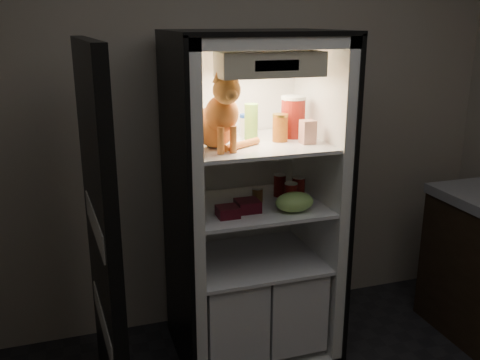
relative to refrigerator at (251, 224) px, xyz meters
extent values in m
plane|color=#A5998A|center=(0.00, 0.42, 0.56)|extent=(3.60, 0.00, 3.60)
cube|color=white|center=(0.00, 0.29, 0.13)|extent=(0.85, 0.06, 1.85)
cube|color=white|center=(-0.40, -0.03, 0.13)|extent=(0.06, 0.70, 1.85)
cube|color=white|center=(0.40, -0.03, 0.13)|extent=(0.06, 0.70, 1.85)
cube|color=white|center=(0.00, -0.03, 1.03)|extent=(0.85, 0.70, 0.06)
cube|color=white|center=(0.00, -0.03, -0.76)|extent=(0.85, 0.70, 0.06)
cube|color=black|center=(-0.44, -0.03, 0.13)|extent=(0.02, 0.72, 1.87)
cube|color=black|center=(0.44, -0.03, 0.13)|extent=(0.02, 0.72, 1.87)
cube|color=black|center=(0.00, -0.03, 1.07)|extent=(0.90, 0.72, 0.02)
cube|color=white|center=(0.00, -0.06, 0.49)|extent=(0.73, 0.62, 0.02)
cube|color=white|center=(0.00, -0.06, 0.14)|extent=(0.73, 0.62, 0.02)
cube|color=white|center=(-0.18, -0.06, -0.44)|extent=(0.34, 0.58, 0.48)
cube|color=white|center=(0.18, -0.06, -0.44)|extent=(0.34, 0.58, 0.48)
cube|color=white|center=(0.00, -0.06, -0.19)|extent=(0.73, 0.62, 0.02)
cube|color=beige|center=(0.00, -0.27, 0.93)|extent=(0.52, 0.18, 0.12)
cube|color=black|center=(0.00, -0.36, 0.93)|extent=(0.22, 0.01, 0.05)
cube|color=black|center=(-0.85, -0.33, 0.13)|extent=(0.11, 0.87, 1.85)
cube|color=white|center=(-0.85, -0.39, -0.24)|extent=(0.09, 0.64, 0.12)
cube|color=white|center=(-0.85, -0.39, 0.26)|extent=(0.09, 0.64, 0.12)
ellipsoid|color=#D1511A|center=(-0.23, -0.08, 0.60)|extent=(0.23, 0.28, 0.22)
ellipsoid|color=#D1511A|center=(-0.22, -0.18, 0.69)|extent=(0.18, 0.17, 0.19)
sphere|color=orange|center=(-0.21, -0.25, 0.81)|extent=(0.15, 0.15, 0.14)
sphere|color=orange|center=(-0.21, -0.31, 0.79)|extent=(0.06, 0.06, 0.06)
cone|color=orange|center=(-0.26, -0.25, 0.88)|extent=(0.06, 0.06, 0.06)
cone|color=orange|center=(-0.17, -0.24, 0.88)|extent=(0.06, 0.06, 0.06)
cylinder|color=#D1511A|center=(-0.25, -0.25, 0.57)|extent=(0.04, 0.04, 0.13)
cylinder|color=#D1511A|center=(-0.18, -0.25, 0.57)|extent=(0.04, 0.04, 0.13)
cylinder|color=#D1511A|center=(-0.11, -0.16, 0.52)|extent=(0.23, 0.16, 0.04)
cylinder|color=green|center=(0.01, 0.02, 0.59)|extent=(0.07, 0.07, 0.18)
cylinder|color=green|center=(0.01, 0.02, 0.69)|extent=(0.08, 0.08, 0.02)
cylinder|color=white|center=(0.02, 0.11, 0.55)|extent=(0.09, 0.09, 0.11)
cylinder|color=blue|center=(0.02, 0.11, 0.61)|extent=(0.09, 0.09, 0.02)
cylinder|color=maroon|center=(0.14, -0.08, 0.57)|extent=(0.08, 0.08, 0.14)
cylinder|color=gold|center=(0.14, -0.08, 0.64)|extent=(0.09, 0.09, 0.01)
cylinder|color=maroon|center=(0.25, 0.00, 0.60)|extent=(0.13, 0.13, 0.21)
cylinder|color=white|center=(0.25, 0.00, 0.72)|extent=(0.14, 0.14, 0.02)
cube|color=silver|center=(0.26, -0.17, 0.56)|extent=(0.07, 0.07, 0.12)
cylinder|color=black|center=(0.18, 0.02, 0.21)|extent=(0.07, 0.07, 0.13)
cylinder|color=#B2B2B2|center=(0.18, 0.02, 0.28)|extent=(0.07, 0.07, 0.00)
cylinder|color=black|center=(0.26, -0.08, 0.21)|extent=(0.07, 0.07, 0.13)
cylinder|color=#B2B2B2|center=(0.26, -0.08, 0.28)|extent=(0.07, 0.07, 0.00)
cylinder|color=black|center=(0.18, -0.16, 0.21)|extent=(0.07, 0.07, 0.13)
cylinder|color=#B2B2B2|center=(0.18, -0.16, 0.28)|extent=(0.07, 0.07, 0.00)
cylinder|color=brown|center=(0.03, -0.03, 0.19)|extent=(0.06, 0.06, 0.08)
cylinder|color=#B2B2B2|center=(0.03, -0.03, 0.23)|extent=(0.06, 0.06, 0.01)
ellipsoid|color=#8BC85D|center=(0.16, -0.25, 0.20)|extent=(0.21, 0.15, 0.11)
cube|color=#4F0D13|center=(-0.20, -0.21, 0.18)|extent=(0.11, 0.11, 0.06)
cube|color=#4F0D13|center=(-0.08, -0.17, 0.18)|extent=(0.12, 0.12, 0.06)
camera|label=1|loc=(-0.95, -2.71, 1.14)|focal=40.00mm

